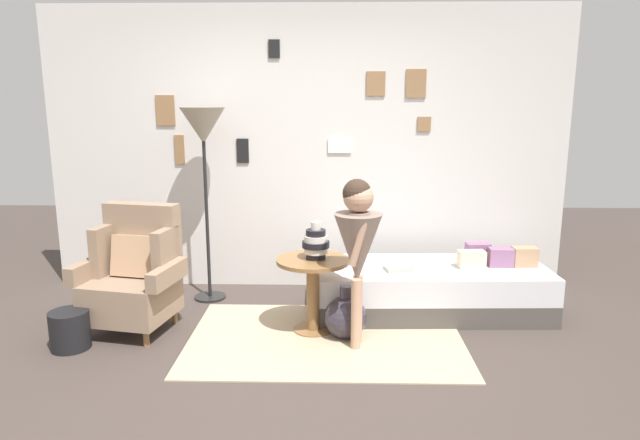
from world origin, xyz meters
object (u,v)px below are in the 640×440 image
(armchair, at_px, (134,274))
(vase_striped, at_px, (316,243))
(person_child, at_px, (358,240))
(book_on_daybed, at_px, (398,268))
(magazine_basket, at_px, (70,330))
(floor_lamp, at_px, (203,134))
(demijohn_near, at_px, (345,317))
(side_table, at_px, (313,280))
(daybed, at_px, (431,289))

(armchair, xyz_separation_m, vase_striped, (1.41, -0.03, 0.26))
(person_child, bearing_deg, vase_striped, 138.27)
(book_on_daybed, distance_m, magazine_basket, 2.53)
(book_on_daybed, height_order, magazine_basket, book_on_daybed)
(book_on_daybed, bearing_deg, magazine_basket, -164.54)
(floor_lamp, distance_m, magazine_basket, 1.88)
(vase_striped, distance_m, demijohn_near, 0.59)
(floor_lamp, xyz_separation_m, demijohn_near, (1.21, -0.83, -1.31))
(side_table, relative_size, person_child, 0.47)
(armchair, relative_size, book_on_daybed, 4.41)
(daybed, xyz_separation_m, floor_lamp, (-1.94, 0.29, 1.28))
(daybed, relative_size, magazine_basket, 6.88)
(daybed, bearing_deg, person_child, -132.98)
(armchair, distance_m, demijohn_near, 1.66)
(vase_striped, xyz_separation_m, person_child, (0.30, -0.27, 0.10))
(person_child, distance_m, book_on_daybed, 0.79)
(vase_striped, bearing_deg, demijohn_near, -27.35)
(floor_lamp, height_order, book_on_daybed, floor_lamp)
(vase_striped, bearing_deg, daybed, 24.24)
(daybed, height_order, side_table, side_table)
(person_child, distance_m, magazine_basket, 2.17)
(vase_striped, height_order, demijohn_near, vase_striped)
(vase_striped, bearing_deg, person_child, -41.73)
(daybed, xyz_separation_m, demijohn_near, (-0.73, -0.55, -0.03))
(daybed, relative_size, book_on_daybed, 8.75)
(daybed, xyz_separation_m, magazine_basket, (-2.72, -0.79, -0.06))
(armchair, xyz_separation_m, person_child, (1.71, -0.30, 0.36))
(book_on_daybed, xyz_separation_m, magazine_basket, (-2.43, -0.67, -0.28))
(armchair, relative_size, daybed, 0.50)
(person_child, bearing_deg, book_on_daybed, 58.33)
(armchair, height_order, side_table, armchair)
(person_child, height_order, magazine_basket, person_child)
(daybed, distance_m, side_table, 1.09)
(daybed, distance_m, person_child, 1.13)
(side_table, height_order, person_child, person_child)
(floor_lamp, bearing_deg, book_on_daybed, -13.66)
(floor_lamp, xyz_separation_m, person_child, (1.29, -0.99, -0.68))
(book_on_daybed, xyz_separation_m, demijohn_near, (-0.44, -0.43, -0.25))
(daybed, bearing_deg, vase_striped, -155.76)
(side_table, height_order, demijohn_near, side_table)
(armchair, bearing_deg, floor_lamp, 58.49)
(demijohn_near, bearing_deg, floor_lamp, 145.45)
(vase_striped, xyz_separation_m, floor_lamp, (-0.98, 0.72, 0.77))
(side_table, height_order, floor_lamp, floor_lamp)
(floor_lamp, relative_size, demijohn_near, 4.18)
(person_child, bearing_deg, magazine_basket, -177.64)
(vase_striped, bearing_deg, floor_lamp, 143.95)
(floor_lamp, height_order, demijohn_near, floor_lamp)
(floor_lamp, distance_m, book_on_daybed, 2.00)
(side_table, xyz_separation_m, book_on_daybed, (0.69, 0.32, 0.00))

